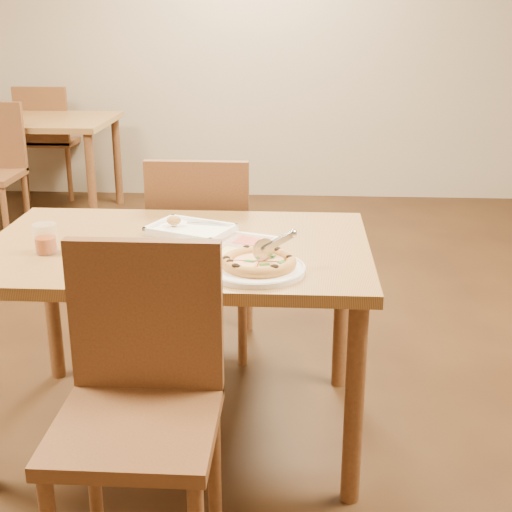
# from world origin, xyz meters

# --- Properties ---
(room) EXTENTS (7.00, 7.00, 7.00)m
(room) POSITION_xyz_m (0.00, 0.00, 1.35)
(room) COLOR #321F0D
(room) RESTS_ON ground
(dining_table) EXTENTS (1.30, 0.85, 0.72)m
(dining_table) POSITION_xyz_m (0.00, 0.00, 0.63)
(dining_table) COLOR olive
(dining_table) RESTS_ON ground
(chair_near) EXTENTS (0.42, 0.42, 0.47)m
(chair_near) POSITION_xyz_m (0.00, -0.60, 0.57)
(chair_near) COLOR brown
(chair_near) RESTS_ON ground
(chair_far) EXTENTS (0.42, 0.42, 0.47)m
(chair_far) POSITION_xyz_m (-0.00, 0.60, 0.57)
(chair_far) COLOR brown
(chair_far) RESTS_ON ground
(bg_table) EXTENTS (1.30, 0.85, 0.72)m
(bg_table) POSITION_xyz_m (-1.60, 2.80, 0.63)
(bg_table) COLOR olive
(bg_table) RESTS_ON ground
(bg_chair_far) EXTENTS (0.42, 0.42, 0.47)m
(bg_chair_far) POSITION_xyz_m (-1.60, 3.30, 0.57)
(bg_chair_far) COLOR brown
(bg_chair_far) RESTS_ON ground
(plate) EXTENTS (0.30, 0.30, 0.02)m
(plate) POSITION_xyz_m (0.29, -0.25, 0.73)
(plate) COLOR white
(plate) RESTS_ON dining_table
(pizza) EXTENTS (0.23, 0.23, 0.03)m
(pizza) POSITION_xyz_m (0.29, -0.24, 0.75)
(pizza) COLOR gold
(pizza) RESTS_ON plate
(pizza_cutter) EXTENTS (0.13, 0.08, 0.08)m
(pizza_cutter) POSITION_xyz_m (0.34, -0.22, 0.80)
(pizza_cutter) COLOR silver
(pizza_cutter) RESTS_ON pizza
(appetizer_tray) EXTENTS (0.33, 0.29, 0.05)m
(appetizer_tray) POSITION_xyz_m (0.03, 0.13, 0.73)
(appetizer_tray) COLOR white
(appetizer_tray) RESTS_ON dining_table
(glass_tumbler) EXTENTS (0.08, 0.08, 0.10)m
(glass_tumbler) POSITION_xyz_m (-0.41, -0.11, 0.76)
(glass_tumbler) COLOR #8D320A
(glass_tumbler) RESTS_ON dining_table
(menu) EXTENTS (0.44, 0.51, 0.00)m
(menu) POSITION_xyz_m (0.13, -0.06, 0.72)
(menu) COLOR white
(menu) RESTS_ON dining_table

